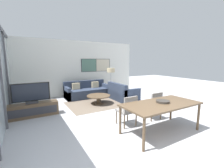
# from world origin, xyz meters

# --- Properties ---
(ground_plane) EXTENTS (24.00, 24.00, 0.00)m
(ground_plane) POSITION_xyz_m (0.00, 0.00, 0.00)
(ground_plane) COLOR #B2B2B7
(wall_back) EXTENTS (6.75, 0.09, 2.80)m
(wall_back) POSITION_xyz_m (0.04, 5.92, 1.41)
(wall_back) COLOR silver
(wall_back) RESTS_ON ground_plane
(area_rug) EXTENTS (2.51, 1.89, 0.01)m
(area_rug) POSITION_xyz_m (0.29, 3.87, 0.00)
(area_rug) COLOR #706051
(area_rug) RESTS_ON ground_plane
(tv_console) EXTENTS (1.54, 0.40, 0.45)m
(tv_console) POSITION_xyz_m (-2.19, 3.60, 0.22)
(tv_console) COLOR brown
(tv_console) RESTS_ON ground_plane
(television) EXTENTS (1.10, 0.20, 0.66)m
(television) POSITION_xyz_m (-2.19, 3.61, 0.77)
(television) COLOR #2D2D33
(television) RESTS_ON tv_console
(sofa_main) EXTENTS (2.12, 0.87, 0.80)m
(sofa_main) POSITION_xyz_m (0.29, 5.26, 0.27)
(sofa_main) COLOR #2D384C
(sofa_main) RESTS_ON ground_plane
(sofa_side) EXTENTS (0.87, 1.43, 0.80)m
(sofa_side) POSITION_xyz_m (1.48, 3.89, 0.27)
(sofa_side) COLOR #2D384C
(sofa_side) RESTS_ON ground_plane
(coffee_table) EXTENTS (0.97, 0.97, 0.36)m
(coffee_table) POSITION_xyz_m (0.29, 3.87, 0.27)
(coffee_table) COLOR brown
(coffee_table) RESTS_ON ground_plane
(dining_table) EXTENTS (1.99, 0.96, 0.75)m
(dining_table) POSITION_xyz_m (0.55, 0.78, 0.69)
(dining_table) COLOR brown
(dining_table) RESTS_ON ground_plane
(dining_chair_left) EXTENTS (0.46, 0.46, 0.85)m
(dining_chair_left) POSITION_xyz_m (0.05, 1.50, 0.48)
(dining_chair_left) COLOR gray
(dining_chair_left) RESTS_ON ground_plane
(dining_chair_centre) EXTENTS (0.46, 0.46, 0.85)m
(dining_chair_centre) POSITION_xyz_m (1.04, 1.51, 0.48)
(dining_chair_centre) COLOR gray
(dining_chair_centre) RESTS_ON ground_plane
(fruit_bowl) EXTENTS (0.33, 0.33, 0.05)m
(fruit_bowl) POSITION_xyz_m (0.63, 0.81, 0.78)
(fruit_bowl) COLOR #332D28
(fruit_bowl) RESTS_ON dining_table
(floor_lamp) EXTENTS (0.41, 0.41, 1.41)m
(floor_lamp) POSITION_xyz_m (1.60, 5.11, 1.22)
(floor_lamp) COLOR #2D2D33
(floor_lamp) RESTS_ON ground_plane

